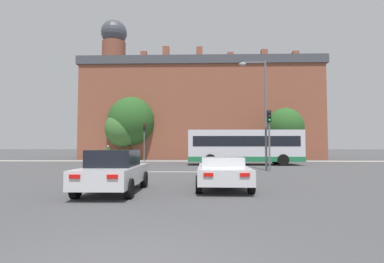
% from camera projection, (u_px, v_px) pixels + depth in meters
% --- Properties ---
extents(stop_line_strip, '(8.25, 0.30, 0.01)m').
position_uv_depth(stop_line_strip, '(183.00, 172.00, 19.57)').
color(stop_line_strip, silver).
rests_on(stop_line_strip, ground_plane).
extents(far_pavement, '(69.16, 2.50, 0.01)m').
position_uv_depth(far_pavement, '(191.00, 161.00, 34.40)').
color(far_pavement, '#A09B91').
rests_on(far_pavement, ground_plane).
extents(brick_civic_building, '(32.61, 11.18, 20.53)m').
position_uv_depth(brick_civic_building, '(199.00, 110.00, 43.68)').
color(brick_civic_building, brown).
rests_on(brick_civic_building, ground_plane).
extents(car_saloon_left, '(1.96, 4.33, 1.53)m').
position_uv_depth(car_saloon_left, '(114.00, 171.00, 10.79)').
color(car_saloon_left, silver).
rests_on(car_saloon_left, ground_plane).
extents(car_roadster_right, '(2.10, 4.32, 1.22)m').
position_uv_depth(car_roadster_right, '(223.00, 172.00, 11.84)').
color(car_roadster_right, silver).
rests_on(car_roadster_right, ground_plane).
extents(bus_crossing_lead, '(10.13, 2.70, 3.13)m').
position_uv_depth(bus_crossing_lead, '(244.00, 146.00, 27.10)').
color(bus_crossing_lead, silver).
rests_on(bus_crossing_lead, ground_plane).
extents(traffic_light_far_left, '(0.26, 0.31, 4.26)m').
position_uv_depth(traffic_light_far_left, '(144.00, 136.00, 34.09)').
color(traffic_light_far_left, slate).
rests_on(traffic_light_far_left, ground_plane).
extents(traffic_light_near_right, '(0.26, 0.31, 4.10)m').
position_uv_depth(traffic_light_near_right, '(269.00, 130.00, 20.15)').
color(traffic_light_near_right, slate).
rests_on(traffic_light_near_right, ground_plane).
extents(street_lamp_junction, '(1.92, 0.36, 7.74)m').
position_uv_depth(street_lamp_junction, '(261.00, 104.00, 20.96)').
color(street_lamp_junction, slate).
rests_on(street_lamp_junction, ground_plane).
extents(pedestrian_waiting, '(0.39, 0.46, 1.82)m').
position_uv_depth(pedestrian_waiting, '(108.00, 151.00, 35.43)').
color(pedestrian_waiting, '#333851').
rests_on(pedestrian_waiting, ground_plane).
extents(pedestrian_walking_east, '(0.43, 0.44, 1.79)m').
position_uv_depth(pedestrian_walking_east, '(211.00, 152.00, 33.92)').
color(pedestrian_walking_east, '#333851').
rests_on(pedestrian_walking_east, ground_plane).
extents(pedestrian_walking_west, '(0.23, 0.40, 1.61)m').
position_uv_depth(pedestrian_walking_west, '(267.00, 153.00, 34.71)').
color(pedestrian_walking_west, brown).
rests_on(pedestrian_walking_west, ground_plane).
extents(tree_by_building, '(4.23, 4.23, 6.08)m').
position_uv_depth(tree_by_building, '(285.00, 127.00, 34.04)').
color(tree_by_building, '#4C3823').
rests_on(tree_by_building, ground_plane).
extents(tree_kerbside, '(5.94, 5.94, 8.05)m').
position_uv_depth(tree_kerbside, '(131.00, 121.00, 38.44)').
color(tree_kerbside, '#4C3823').
rests_on(tree_kerbside, ground_plane).
extents(tree_distant, '(4.30, 4.30, 6.16)m').
position_uv_depth(tree_distant, '(122.00, 129.00, 37.65)').
color(tree_distant, '#4C3823').
rests_on(tree_distant, ground_plane).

